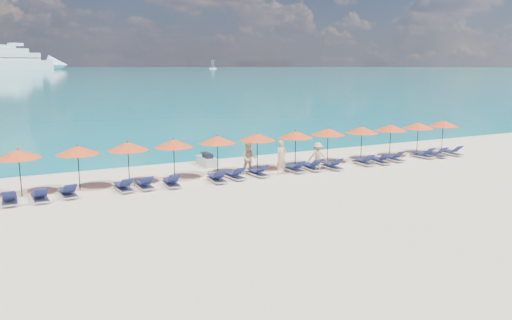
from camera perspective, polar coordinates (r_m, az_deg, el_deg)
name	(u,v)px	position (r m, az deg, el deg)	size (l,w,h in m)	color
ground	(284,196)	(23.62, 3.24, -4.10)	(1400.00, 1400.00, 0.00)	beige
sea	(16,69)	(679.94, -25.76, 9.33)	(1600.00, 1300.00, 0.01)	#1FA9B2
cruise_ship	(9,61)	(595.35, -26.37, 10.13)	(130.05, 70.10, 36.78)	white
sailboat_near	(212,68)	(627.68, -5.05, 10.42)	(6.11, 2.04, 11.20)	white
sailboat_far	(214,68)	(624.00, -4.84, 10.41)	(5.91, 1.97, 10.84)	white
jetski	(207,160)	(30.72, -5.63, -0.04)	(0.81, 2.08, 0.74)	#B6B6C2
beachgoer_a	(281,157)	(27.89, 2.93, 0.29)	(0.71, 0.47, 1.95)	tan
beachgoer_b	(249,158)	(27.91, -0.79, 0.18)	(0.89, 0.51, 1.83)	tan
beachgoer_c	(318,157)	(29.11, 7.06, 0.38)	(1.07, 0.50, 1.66)	tan
umbrella_2	(18,154)	(25.56, -25.53, 0.63)	(2.10, 2.10, 2.28)	black
umbrella_3	(77,150)	(25.62, -19.74, 1.08)	(2.10, 2.10, 2.28)	black
umbrella_4	(128,146)	(26.05, -14.44, 1.53)	(2.10, 2.10, 2.28)	black
umbrella_5	(174,143)	(26.56, -9.40, 1.90)	(2.10, 2.10, 2.28)	black
umbrella_6	(217,140)	(27.54, -4.45, 2.34)	(2.10, 2.10, 2.28)	black
umbrella_7	(257,137)	(28.47, 0.15, 2.65)	(2.10, 2.10, 2.28)	black
umbrella_8	(296,134)	(29.60, 4.55, 2.93)	(2.10, 2.10, 2.28)	black
umbrella_9	(328,132)	(31.01, 8.23, 3.22)	(2.10, 2.10, 2.28)	black
umbrella_10	(362,130)	(32.29, 12.01, 3.39)	(2.10, 2.10, 2.28)	black
umbrella_11	(391,128)	(33.85, 15.16, 3.59)	(2.10, 2.10, 2.28)	black
umbrella_12	(418,126)	(35.56, 18.06, 3.77)	(2.10, 2.10, 2.28)	black
umbrella_13	(443,123)	(37.42, 20.62, 3.94)	(2.10, 2.10, 2.28)	black
lounger_3	(10,199)	(24.70, -26.34, -4.00)	(0.64, 1.71, 0.66)	silver
lounger_4	(40,196)	(24.62, -23.47, -3.81)	(0.71, 1.73, 0.66)	silver
lounger_5	(68,192)	(24.92, -20.69, -3.44)	(0.78, 1.75, 0.66)	silver
lounger_6	(123,186)	(25.23, -14.92, -2.93)	(0.78, 1.75, 0.66)	silver
lounger_7	(144,184)	(25.47, -12.66, -2.69)	(0.68, 1.72, 0.66)	silver
lounger_8	(171,182)	(25.63, -9.65, -2.50)	(0.72, 1.73, 0.66)	silver
lounger_9	(217,178)	(26.29, -4.52, -2.03)	(0.70, 1.73, 0.66)	silver
lounger_10	(234,175)	(26.92, -2.49, -1.70)	(0.77, 1.75, 0.66)	silver
lounger_11	(257,172)	(27.58, 0.17, -1.38)	(0.77, 1.75, 0.66)	silver
lounger_12	(294,168)	(28.75, 4.41, -0.91)	(0.63, 1.70, 0.66)	silver
lounger_13	(311,166)	(29.29, 6.36, -0.72)	(0.69, 1.72, 0.66)	silver
lounger_14	(332,165)	(29.74, 8.68, -0.60)	(0.67, 1.72, 0.66)	silver
lounger_15	(364,161)	(31.34, 12.19, -0.14)	(0.71, 1.73, 0.66)	silver
lounger_16	(380,160)	(31.97, 13.96, 0.00)	(0.78, 1.75, 0.66)	silver
lounger_17	(393,158)	(33.01, 15.39, 0.27)	(0.65, 1.71, 0.66)	silver
lounger_18	(423,154)	(34.75, 18.53, 0.61)	(0.72, 1.73, 0.66)	silver
lounger_19	(435,154)	(35.31, 19.82, 0.68)	(0.77, 1.75, 0.66)	silver
lounger_20	(451,152)	(36.40, 21.43, 0.86)	(0.66, 1.72, 0.66)	silver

